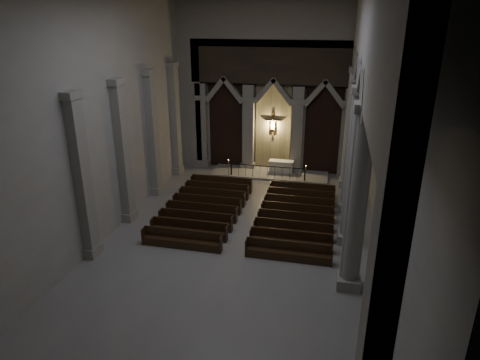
{
  "coord_description": "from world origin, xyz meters",
  "views": [
    {
      "loc": [
        4.32,
        -18.83,
        11.05
      ],
      "look_at": [
        -0.55,
        3.0,
        2.39
      ],
      "focal_mm": 32.0,
      "sensor_mm": 36.0,
      "label": 1
    }
  ],
  "objects_px": {
    "pews": "(249,214)",
    "worshipper": "(288,190)",
    "candle_stand_left": "(229,173)",
    "altar": "(281,167)",
    "altar_rail": "(267,170)",
    "candle_stand_right": "(305,179)"
  },
  "relations": [
    {
      "from": "altar_rail",
      "to": "pews",
      "type": "bearing_deg",
      "value": -90.0
    },
    {
      "from": "altar",
      "to": "altar_rail",
      "type": "distance_m",
      "value": 1.51
    },
    {
      "from": "candle_stand_left",
      "to": "altar_rail",
      "type": "bearing_deg",
      "value": 6.31
    },
    {
      "from": "pews",
      "to": "worshipper",
      "type": "xyz_separation_m",
      "value": [
        1.8,
        3.48,
        0.25
      ]
    },
    {
      "from": "altar",
      "to": "altar_rail",
      "type": "height_order",
      "value": "altar"
    },
    {
      "from": "altar",
      "to": "worshipper",
      "type": "distance_m",
      "value": 4.45
    },
    {
      "from": "altar_rail",
      "to": "candle_stand_right",
      "type": "relative_size",
      "value": 3.99
    },
    {
      "from": "candle_stand_left",
      "to": "worshipper",
      "type": "distance_m",
      "value": 5.35
    },
    {
      "from": "candle_stand_right",
      "to": "worshipper",
      "type": "height_order",
      "value": "candle_stand_right"
    },
    {
      "from": "altar_rail",
      "to": "pews",
      "type": "relative_size",
      "value": 0.56
    },
    {
      "from": "candle_stand_left",
      "to": "candle_stand_right",
      "type": "bearing_deg",
      "value": 0.68
    },
    {
      "from": "altar_rail",
      "to": "worshipper",
      "type": "bearing_deg",
      "value": -59.66
    },
    {
      "from": "altar_rail",
      "to": "worshipper",
      "type": "relative_size",
      "value": 4.9
    },
    {
      "from": "altar",
      "to": "candle_stand_right",
      "type": "height_order",
      "value": "candle_stand_right"
    },
    {
      "from": "altar",
      "to": "candle_stand_left",
      "type": "relative_size",
      "value": 1.26
    },
    {
      "from": "altar",
      "to": "candle_stand_left",
      "type": "xyz_separation_m",
      "value": [
        -3.59,
        -1.58,
        -0.22
      ]
    },
    {
      "from": "altar",
      "to": "pews",
      "type": "bearing_deg",
      "value": -95.98
    },
    {
      "from": "candle_stand_right",
      "to": "pews",
      "type": "height_order",
      "value": "candle_stand_right"
    },
    {
      "from": "candle_stand_right",
      "to": "pews",
      "type": "distance_m",
      "value": 6.86
    },
    {
      "from": "pews",
      "to": "altar",
      "type": "bearing_deg",
      "value": 84.02
    },
    {
      "from": "altar",
      "to": "altar_rail",
      "type": "xyz_separation_m",
      "value": [
        -0.82,
        -1.27,
        0.09
      ]
    },
    {
      "from": "worshipper",
      "to": "candle_stand_left",
      "type": "bearing_deg",
      "value": 135.23
    }
  ]
}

